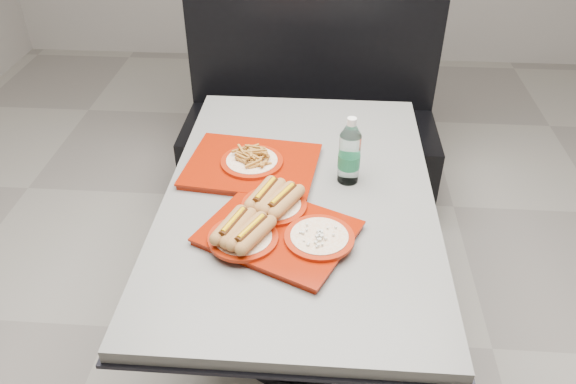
# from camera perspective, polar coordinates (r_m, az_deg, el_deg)

# --- Properties ---
(ground) EXTENTS (6.00, 6.00, 0.00)m
(ground) POSITION_cam_1_polar(r_m,az_deg,el_deg) (2.41, 0.93, -14.56)
(ground) COLOR #9C978C
(ground) RESTS_ON ground
(diner_table) EXTENTS (0.92, 1.42, 0.75)m
(diner_table) POSITION_cam_1_polar(r_m,az_deg,el_deg) (2.00, 1.09, -3.82)
(diner_table) COLOR black
(diner_table) RESTS_ON ground
(booth_bench) EXTENTS (1.30, 0.57, 1.35)m
(booth_bench) POSITION_cam_1_polar(r_m,az_deg,el_deg) (3.01, 2.25, 6.84)
(booth_bench) COLOR black
(booth_bench) RESTS_ON ground
(tray_near) EXTENTS (0.53, 0.49, 0.09)m
(tray_near) POSITION_cam_1_polar(r_m,az_deg,el_deg) (1.70, -1.43, -3.37)
(tray_near) COLOR maroon
(tray_near) RESTS_ON diner_table
(tray_far) EXTENTS (0.49, 0.41, 0.09)m
(tray_far) POSITION_cam_1_polar(r_m,az_deg,el_deg) (2.00, -3.68, 2.95)
(tray_far) COLOR maroon
(tray_far) RESTS_ON diner_table
(water_bottle) EXTENTS (0.08, 0.08, 0.24)m
(water_bottle) POSITION_cam_1_polar(r_m,az_deg,el_deg) (1.91, 6.26, 3.82)
(water_bottle) COLOR silver
(water_bottle) RESTS_ON diner_table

